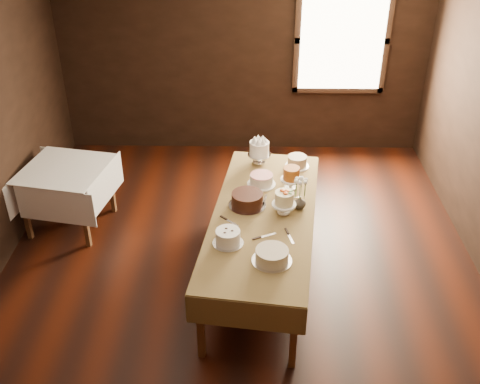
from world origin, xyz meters
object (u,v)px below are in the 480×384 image
(display_table, at_px, (263,219))
(cake_chocolate, at_px, (247,200))
(cake_lattice, at_px, (261,180))
(cake_cream, at_px, (272,256))
(cake_meringue, at_px, (259,153))
(cake_speckled, at_px, (297,162))
(side_table, at_px, (65,175))
(cake_swirl, at_px, (228,238))
(cake_server_e, at_px, (233,223))
(flower_vase, at_px, (300,202))
(cake_caramel, at_px, (291,179))
(cake_server_d, at_px, (294,198))
(cake_server_a, at_px, (269,235))
(cake_server_b, at_px, (291,239))
(cake_server_c, at_px, (265,199))
(cake_flowers, at_px, (284,204))

(display_table, relative_size, cake_chocolate, 5.94)
(cake_lattice, distance_m, cake_cream, 1.28)
(cake_meringue, distance_m, cake_speckled, 0.43)
(side_table, relative_size, cake_swirl, 3.42)
(cake_server_e, bearing_deg, flower_vase, 66.57)
(cake_caramel, xyz_separation_m, cake_server_d, (0.02, -0.18, -0.11))
(cake_cream, height_order, cake_server_d, cake_cream)
(cake_server_e, bearing_deg, cake_server_a, 14.27)
(cake_chocolate, bearing_deg, flower_vase, -2.88)
(cake_meringue, bearing_deg, cake_server_a, -87.03)
(display_table, distance_m, cake_speckled, 1.03)
(cake_server_b, bearing_deg, cake_lattice, -179.54)
(cake_lattice, bearing_deg, cake_meringue, 92.34)
(cake_cream, xyz_separation_m, cake_server_d, (0.26, 1.02, -0.05))
(cake_caramel, bearing_deg, cake_server_c, -142.53)
(cake_flowers, bearing_deg, cake_chocolate, 162.15)
(cake_flowers, distance_m, cake_server_a, 0.42)
(cake_speckled, relative_size, flower_vase, 2.19)
(cake_server_d, relative_size, flower_vase, 1.83)
(cake_server_a, xyz_separation_m, cake_server_e, (-0.34, 0.19, 0.00))
(cake_lattice, xyz_separation_m, cake_cream, (0.07, -1.27, 0.00))
(cake_swirl, bearing_deg, side_table, 143.72)
(cake_cream, bearing_deg, cake_server_a, 92.74)
(display_table, bearing_deg, cake_server_a, -83.64)
(cake_server_c, bearing_deg, cake_caramel, -42.59)
(cake_chocolate, relative_size, cake_cream, 1.24)
(cake_meringue, distance_m, flower_vase, 0.98)
(cake_server_e, relative_size, flower_vase, 1.83)
(cake_flowers, bearing_deg, cake_meringue, 102.90)
(cake_swirl, relative_size, cake_server_a, 1.28)
(display_table, bearing_deg, cake_server_b, -59.44)
(cake_caramel, xyz_separation_m, cake_swirl, (-0.62, -0.96, -0.04))
(cake_speckled, height_order, cake_chocolate, cake_chocolate)
(cake_caramel, xyz_separation_m, flower_vase, (0.06, -0.36, -0.05))
(cake_meringue, bearing_deg, cake_lattice, -87.66)
(cake_speckled, bearing_deg, cake_caramel, -101.70)
(display_table, bearing_deg, cake_cream, -85.49)
(cake_swirl, bearing_deg, cake_lattice, 73.01)
(display_table, xyz_separation_m, cake_chocolate, (-0.16, 0.14, 0.13))
(cake_server_a, relative_size, cake_server_e, 1.00)
(cake_cream, bearing_deg, cake_server_b, 60.24)
(cake_flowers, distance_m, cake_server_e, 0.54)
(cake_cream, bearing_deg, cake_swirl, 147.83)
(cake_chocolate, height_order, cake_server_d, cake_chocolate)
(cake_meringue, xyz_separation_m, flower_vase, (0.39, -0.90, -0.06))
(cake_swirl, bearing_deg, flower_vase, 41.15)
(cake_server_b, height_order, flower_vase, flower_vase)
(cake_speckled, bearing_deg, cake_server_d, -96.59)
(cake_server_c, relative_size, cake_server_e, 1.00)
(cake_server_a, bearing_deg, cake_server_e, 125.57)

